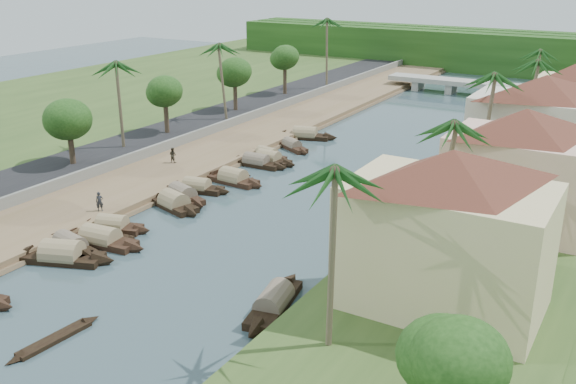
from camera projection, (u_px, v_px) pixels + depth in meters
The scene contains 45 objects.
ground at pixel (218, 246), 51.89m from camera, with size 220.00×220.00×0.00m, color #354A50.
left_bank at pixel (210, 153), 75.60m from camera, with size 10.00×180.00×0.80m, color brown.
right_bank at pixel (515, 205), 58.79m from camera, with size 16.00×180.00×1.20m, color #2F481C.
road at pixel (155, 141), 79.56m from camera, with size 8.00×180.00×1.40m, color black.
retaining_wall at pixel (181, 140), 77.28m from camera, with size 0.40×180.00×1.10m, color slate.
far_left_fill at pixel (15, 116), 92.24m from camera, with size 45.00×220.00×1.35m, color #2F481C.
treeline at pixel (508, 52), 131.48m from camera, with size 120.00×14.00×8.00m.
bridge at pixel (469, 85), 109.59m from camera, with size 28.00×4.00×2.40m.
building_near at pixel (447, 229), 39.01m from camera, with size 14.85×14.85×10.20m.
building_mid at pixel (520, 167), 51.57m from camera, with size 14.11×14.11×9.70m.
building_far at pixel (540, 126), 63.30m from camera, with size 15.59×15.59×10.20m.
sampan_1 at pixel (63, 256), 49.16m from camera, with size 8.86×4.98×2.55m.
sampan_2 at pixel (101, 239), 52.07m from camera, with size 8.95×2.75×2.31m.
sampan_3 at pixel (70, 246), 50.90m from camera, with size 7.82×2.97×2.08m.
sampan_4 at pixel (112, 226), 54.66m from camera, with size 7.29×3.66×2.06m.
sampan_5 at pixel (174, 204), 59.71m from camera, with size 7.72×3.92×2.38m.
sampan_6 at pixel (182, 196), 61.75m from camera, with size 7.74×4.17×2.26m.
sampan_7 at pixel (197, 187), 64.04m from camera, with size 7.64×2.89×2.02m.
sampan_8 at pixel (233, 179), 66.43m from camera, with size 7.78×2.37×2.36m.
sampan_9 at pixel (256, 162), 71.94m from camera, with size 8.20×1.91×2.08m.
sampan_10 at pixel (267, 155), 74.59m from camera, with size 7.09×2.64×1.96m.
sampan_11 at pixel (269, 160), 72.96m from camera, with size 7.55×2.07×2.16m.
sampan_12 at pixel (292, 146), 78.36m from camera, with size 7.07×4.70×1.81m.
sampan_13 at pixel (305, 135), 83.01m from camera, with size 8.87×4.31×2.36m.
sampan_14 at pixel (274, 303), 42.49m from camera, with size 3.43×9.30×2.21m.
sampan_15 at pixel (386, 220), 56.04m from camera, with size 2.16×7.98×2.13m.
sampan_16 at pixel (426, 183), 65.34m from camera, with size 4.19×8.17×2.02m.
canoe_0 at pixel (55, 339), 38.93m from camera, with size 1.49×6.75×0.89m.
canoe_1 at pixel (115, 236), 53.51m from camera, with size 4.90×1.30×0.78m.
canoe_2 at pixel (228, 174), 69.14m from camera, with size 5.22×2.06×0.76m.
palm_0 at pixel (333, 175), 33.01m from camera, with size 3.20×3.20×12.00m.
palm_1 at pixel (444, 126), 45.25m from camera, with size 3.20×3.20×11.36m.
palm_2 at pixel (490, 77), 58.81m from camera, with size 3.20×3.20×12.27m.
palm_3 at pixel (532, 63), 70.13m from camera, with size 3.20×3.20×11.76m.
palm_5 at pixel (116, 65), 71.19m from camera, with size 3.20×3.20×11.17m.
palm_6 at pixel (223, 47), 84.19m from camera, with size 3.20×3.20×11.42m.
palm_7 at pixel (541, 53), 84.84m from camera, with size 3.20×3.20×10.82m.
palm_8 at pixel (328, 21), 104.96m from camera, with size 3.20×3.20×12.78m.
tree_2 at pixel (68, 120), 66.72m from camera, with size 4.97×4.97×6.81m.
tree_3 at pixel (165, 92), 78.88m from camera, with size 4.37×4.37×6.96m.
tree_4 at pixel (235, 73), 90.91m from camera, with size 4.72×4.72×7.34m.
tree_5 at pixel (285, 58), 102.06m from camera, with size 4.36×4.36×7.58m.
tree_7 at pixel (453, 359), 28.13m from camera, with size 4.43×4.43×5.98m.
person_near at pixel (100, 202), 56.67m from camera, with size 0.64×0.42×1.77m, color #222429.
person_far at pixel (173, 155), 70.32m from camera, with size 0.82×0.64×1.70m, color #2B271E.
Camera 1 is at (28.93, -37.85, 21.79)m, focal length 40.00 mm.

